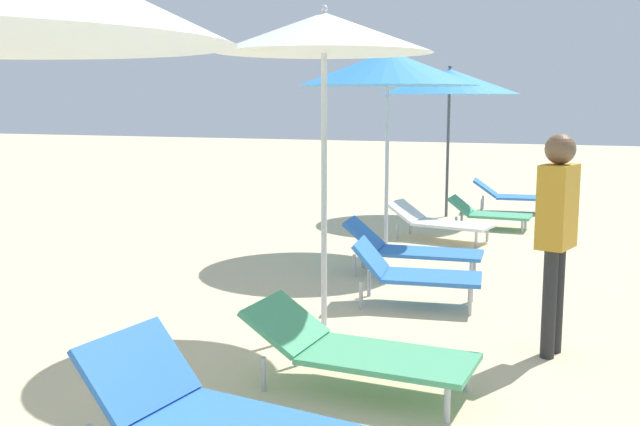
{
  "coord_description": "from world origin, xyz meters",
  "views": [
    {
      "loc": [
        2.5,
        4.76,
        2.02
      ],
      "look_at": [
        0.47,
        10.26,
        1.12
      ],
      "focal_mm": 41.79,
      "sensor_mm": 36.0,
      "label": 1
    }
  ],
  "objects": [
    {
      "name": "umbrella_farthest",
      "position": [
        0.11,
        17.52,
        2.31
      ],
      "size": [
        2.36,
        2.36,
        2.59
      ],
      "color": "#4C4C51",
      "rests_on": "ground"
    },
    {
      "name": "lounger_fifth_shoreside",
      "position": [
        0.42,
        15.3,
        0.28
      ],
      "size": [
        1.56,
        0.84,
        0.53
      ],
      "rotation": [
        0.0,
        0.0,
        -0.2
      ],
      "color": "white",
      "rests_on": "ground"
    },
    {
      "name": "umbrella_fourth",
      "position": [
        0.35,
        10.68,
        2.55
      ],
      "size": [
        1.82,
        1.82,
        2.79
      ],
      "color": "silver",
      "rests_on": "ground"
    },
    {
      "name": "lounger_third_shoreside",
      "position": [
        0.66,
        8.11,
        0.34
      ],
      "size": [
        1.61,
        0.91,
        0.7
      ],
      "rotation": [
        0.0,
        0.0,
        -0.15
      ],
      "color": "blue",
      "rests_on": "ground"
    },
    {
      "name": "lounger_fifth_inland",
      "position": [
        0.55,
        13.01,
        0.32
      ],
      "size": [
        1.61,
        0.68,
        0.63
      ],
      "rotation": [
        0.0,
        0.0,
        0.08
      ],
      "color": "blue",
      "rests_on": "ground"
    },
    {
      "name": "lounger_farthest_shoreside",
      "position": [
        1.19,
        18.44,
        0.31
      ],
      "size": [
        1.61,
        0.73,
        0.59
      ],
      "rotation": [
        0.0,
        0.0,
        0.1
      ],
      "color": "blue",
      "rests_on": "ground"
    },
    {
      "name": "lounger_fourth_shoreside",
      "position": [
        0.88,
        11.78,
        0.33
      ],
      "size": [
        1.3,
        0.73,
        0.64
      ],
      "rotation": [
        0.0,
        0.0,
        0.13
      ],
      "color": "blue",
      "rests_on": "ground"
    },
    {
      "name": "person_walking_mid",
      "position": [
        2.25,
        10.75,
        1.08
      ],
      "size": [
        0.31,
        0.41,
        1.76
      ],
      "rotation": [
        0.0,
        0.0,
        2.86
      ],
      "color": "#262628",
      "rests_on": "ground"
    },
    {
      "name": "umbrella_fifth",
      "position": [
        -0.02,
        14.07,
        2.41
      ],
      "size": [
        2.31,
        2.31,
        2.69
      ],
      "color": "silver",
      "rests_on": "ground"
    },
    {
      "name": "lounger_fourth_inland",
      "position": [
        1.02,
        9.51,
        0.3
      ],
      "size": [
        1.62,
        0.73,
        0.57
      ],
      "rotation": [
        0.0,
        0.0,
        -0.06
      ],
      "color": "#4CA572",
      "rests_on": "ground"
    },
    {
      "name": "lounger_farthest_inland",
      "position": [
        0.96,
        16.58,
        0.24
      ],
      "size": [
        1.27,
        0.59,
        0.49
      ],
      "rotation": [
        0.0,
        0.0,
        -0.02
      ],
      "color": "#4CA572",
      "rests_on": "ground"
    }
  ]
}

